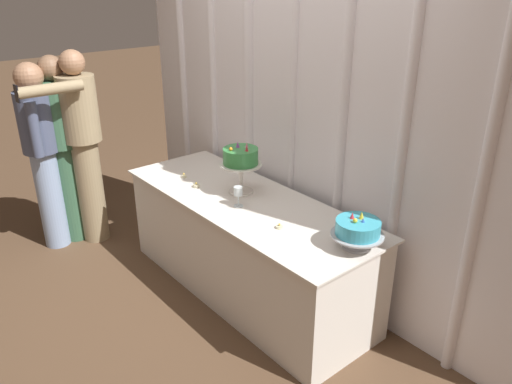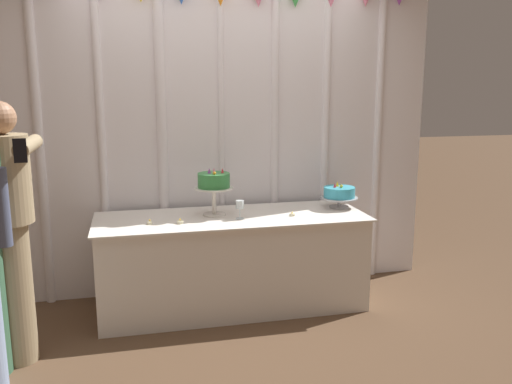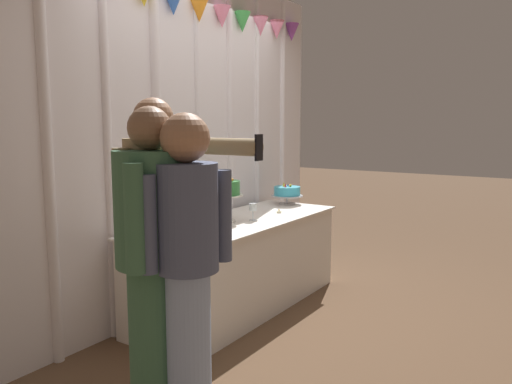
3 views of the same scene
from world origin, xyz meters
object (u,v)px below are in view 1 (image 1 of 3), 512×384
at_px(tealight_far_left, 184,176).
at_px(tealight_near_left, 196,186).
at_px(tealight_near_right, 279,227).
at_px(guest_man_dark_suit, 63,144).
at_px(guest_girl_blue_dress, 82,140).
at_px(wine_glass, 238,192).
at_px(cake_display_nearleft, 241,159).
at_px(guest_man_pink_jacket, 42,148).
at_px(cake_table, 246,246).
at_px(cake_display_nearright, 358,229).

xyz_separation_m(tealight_far_left, tealight_near_left, (0.22, -0.03, -0.00)).
distance_m(tealight_near_left, tealight_near_right, 0.86).
bearing_deg(guest_man_dark_suit, guest_girl_blue_dress, 37.68).
bearing_deg(wine_glass, guest_man_dark_suit, -161.79).
height_order(tealight_near_left, tealight_near_right, tealight_near_left).
distance_m(cake_display_nearleft, guest_man_pink_jacket, 1.71).
bearing_deg(cake_display_nearleft, guest_girl_blue_dress, -156.20).
distance_m(cake_table, guest_girl_blue_dress, 1.65).
bearing_deg(tealight_far_left, cake_display_nearleft, 18.30).
height_order(cake_display_nearleft, tealight_near_right, cake_display_nearleft).
bearing_deg(wine_glass, guest_girl_blue_dress, -164.05).
bearing_deg(guest_girl_blue_dress, tealight_near_right, 12.66).
distance_m(cake_table, tealight_near_left, 0.57).
xyz_separation_m(cake_display_nearright, tealight_near_right, (-0.45, -0.18, -0.11)).
relative_size(cake_display_nearright, tealight_near_left, 6.29).
height_order(cake_table, wine_glass, wine_glass).
bearing_deg(cake_table, cake_display_nearleft, 155.90).
distance_m(cake_table, wine_glass, 0.48).
xyz_separation_m(wine_glass, tealight_near_right, (0.41, -0.00, -0.09)).
relative_size(cake_display_nearleft, cake_display_nearright, 1.21).
distance_m(cake_display_nearleft, tealight_near_left, 0.42).
relative_size(cake_table, cake_display_nearleft, 5.62).
relative_size(cake_display_nearleft, guest_man_pink_jacket, 0.24).
xyz_separation_m(tealight_far_left, tealight_near_right, (1.07, 0.00, -0.00)).
distance_m(tealight_near_left, guest_man_pink_jacket, 1.37).
height_order(tealight_far_left, tealight_near_left, tealight_near_left).
height_order(tealight_near_right, guest_girl_blue_dress, guest_girl_blue_dress).
bearing_deg(tealight_far_left, guest_girl_blue_dress, -153.18).
distance_m(tealight_far_left, tealight_near_right, 1.07).
relative_size(cake_table, tealight_far_left, 55.35).
distance_m(cake_display_nearleft, wine_glass, 0.28).
xyz_separation_m(cake_display_nearright, tealight_far_left, (-1.52, -0.19, -0.11)).
bearing_deg(guest_man_pink_jacket, tealight_near_left, 30.45).
relative_size(tealight_far_left, tealight_near_left, 0.77).
bearing_deg(cake_table, cake_display_nearright, 5.03).
bearing_deg(tealight_near_left, tealight_near_right, 2.29).
height_order(cake_display_nearright, guest_man_dark_suit, guest_man_dark_suit).
xyz_separation_m(cake_table, tealight_near_right, (0.45, -0.10, 0.37)).
distance_m(cake_table, cake_display_nearleft, 0.63).
distance_m(cake_table, tealight_near_right, 0.60).
bearing_deg(tealight_near_right, tealight_far_left, -179.82).
relative_size(tealight_near_right, guest_man_pink_jacket, 0.03).
distance_m(cake_display_nearleft, guest_man_dark_suit, 1.65).
relative_size(cake_display_nearleft, tealight_far_left, 9.86).
bearing_deg(guest_man_pink_jacket, cake_display_nearleft, 31.33).
height_order(cake_table, cake_display_nearright, cake_display_nearright).
bearing_deg(tealight_near_left, tealight_far_left, 171.80).
bearing_deg(wine_glass, cake_display_nearright, 12.02).
relative_size(cake_display_nearright, guest_girl_blue_dress, 0.19).
height_order(cake_display_nearleft, tealight_near_left, cake_display_nearleft).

